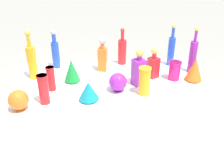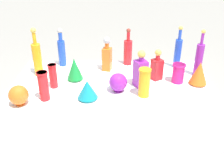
# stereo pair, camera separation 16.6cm
# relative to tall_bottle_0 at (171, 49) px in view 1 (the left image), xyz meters

# --- Properties ---
(display_table) EXTENTS (1.68, 1.13, 0.76)m
(display_table) POSITION_rel_tall_bottle_0_xyz_m (-0.61, -0.44, -0.22)
(display_table) COLOR white
(display_table) RESTS_ON ground
(tall_bottle_0) EXTENTS (0.06, 0.06, 0.40)m
(tall_bottle_0) POSITION_rel_tall_bottle_0_xyz_m (0.00, 0.00, 0.00)
(tall_bottle_0) COLOR blue
(tall_bottle_0) RESTS_ON display_table
(tall_bottle_1) EXTENTS (0.08, 0.08, 0.36)m
(tall_bottle_1) POSITION_rel_tall_bottle_0_xyz_m (-0.46, 0.08, -0.02)
(tall_bottle_1) COLOR red
(tall_bottle_1) RESTS_ON display_table
(tall_bottle_2) EXTENTS (0.07, 0.07, 0.42)m
(tall_bottle_2) POSITION_rel_tall_bottle_0_xyz_m (0.14, -0.17, 0.00)
(tall_bottle_2) COLOR purple
(tall_bottle_2) RESTS_ON display_table
(tall_bottle_3) EXTENTS (0.07, 0.07, 0.37)m
(tall_bottle_3) POSITION_rel_tall_bottle_0_xyz_m (-1.09, 0.05, -0.01)
(tall_bottle_3) COLOR blue
(tall_bottle_3) RESTS_ON display_table
(tall_bottle_4) EXTENTS (0.08, 0.08, 0.43)m
(tall_bottle_4) POSITION_rel_tall_bottle_0_xyz_m (-1.26, -0.16, 0.01)
(tall_bottle_4) COLOR orange
(tall_bottle_4) RESTS_ON display_table
(square_decanter_0) EXTENTS (0.12, 0.12, 0.31)m
(square_decanter_0) POSITION_rel_tall_bottle_0_xyz_m (-0.38, -0.36, -0.03)
(square_decanter_0) COLOR purple
(square_decanter_0) RESTS_ON display_table
(square_decanter_1) EXTENTS (0.09, 0.09, 0.32)m
(square_decanter_1) POSITION_rel_tall_bottle_0_xyz_m (-0.66, -0.06, -0.02)
(square_decanter_1) COLOR orange
(square_decanter_1) RESTS_ON display_table
(square_decanter_2) EXTENTS (0.11, 0.11, 0.27)m
(square_decanter_2) POSITION_rel_tall_bottle_0_xyz_m (-0.23, -0.24, -0.05)
(square_decanter_2) COLOR red
(square_decanter_2) RESTS_ON display_table
(slender_vase_0) EXTENTS (0.11, 0.11, 0.16)m
(slender_vase_0) POSITION_rel_tall_bottle_0_xyz_m (-0.06, -0.30, -0.07)
(slender_vase_0) COLOR #C61972
(slender_vase_0) RESTS_ON display_table
(slender_vase_1) EXTENTS (0.07, 0.07, 0.20)m
(slender_vase_1) POSITION_rel_tall_bottle_0_xyz_m (-1.09, -0.39, -0.05)
(slender_vase_1) COLOR red
(slender_vase_1) RESTS_ON display_table
(slender_vase_2) EXTENTS (0.09, 0.09, 0.23)m
(slender_vase_2) POSITION_rel_tall_bottle_0_xyz_m (-0.37, -0.53, -0.04)
(slender_vase_2) COLOR orange
(slender_vase_2) RESTS_ON display_table
(slender_vase_3) EXTENTS (0.08, 0.08, 0.23)m
(slender_vase_3) POSITION_rel_tall_bottle_0_xyz_m (-1.11, -0.58, -0.04)
(slender_vase_3) COLOR red
(slender_vase_3) RESTS_ON display_table
(fluted_vase_0) EXTENTS (0.14, 0.14, 0.19)m
(fluted_vase_0) POSITION_rel_tall_bottle_0_xyz_m (-0.93, -0.25, -0.06)
(fluted_vase_0) COLOR #198C38
(fluted_vase_0) RESTS_ON display_table
(fluted_vase_1) EXTENTS (0.15, 0.15, 0.15)m
(fluted_vase_1) POSITION_rel_tall_bottle_0_xyz_m (-0.79, -0.57, -0.08)
(fluted_vase_1) COLOR teal
(fluted_vase_1) RESTS_ON display_table
(fluted_vase_2) EXTENTS (0.15, 0.15, 0.20)m
(fluted_vase_2) POSITION_rel_tall_bottle_0_xyz_m (0.10, -0.34, -0.06)
(fluted_vase_2) COLOR orange
(fluted_vase_2) RESTS_ON display_table
(round_bowl_0) EXTENTS (0.14, 0.14, 0.15)m
(round_bowl_0) POSITION_rel_tall_bottle_0_xyz_m (-0.56, -0.46, -0.08)
(round_bowl_0) COLOR purple
(round_bowl_0) RESTS_ON display_table
(round_bowl_1) EXTENTS (0.14, 0.14, 0.15)m
(round_bowl_1) POSITION_rel_tall_bottle_0_xyz_m (-1.28, -0.65, -0.08)
(round_bowl_1) COLOR orange
(round_bowl_1) RESTS_ON display_table
(price_tag_left) EXTENTS (0.06, 0.03, 0.03)m
(price_tag_left) POSITION_rel_tall_bottle_0_xyz_m (-0.57, -0.88, -0.14)
(price_tag_left) COLOR white
(price_tag_left) RESTS_ON display_table
(price_tag_center) EXTENTS (0.05, 0.02, 0.03)m
(price_tag_center) POSITION_rel_tall_bottle_0_xyz_m (-0.97, -0.87, -0.14)
(price_tag_center) COLOR white
(price_tag_center) RESTS_ON display_table
(price_tag_right) EXTENTS (0.05, 0.02, 0.04)m
(price_tag_right) POSITION_rel_tall_bottle_0_xyz_m (-1.14, -0.89, -0.14)
(price_tag_right) COLOR white
(price_tag_right) RESTS_ON display_table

